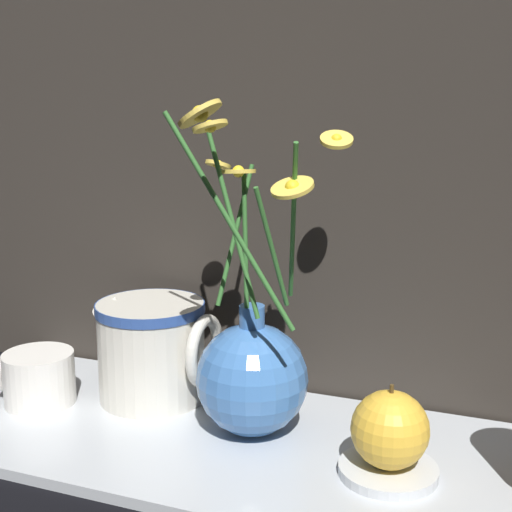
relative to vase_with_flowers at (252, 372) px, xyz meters
name	(u,v)px	position (x,y,z in m)	size (l,w,h in m)	color
ground_plane	(261,452)	(0.02, -0.02, -0.08)	(6.00, 6.00, 0.00)	black
shelf	(261,447)	(0.02, -0.02, -0.08)	(0.77, 0.29, 0.01)	#B2B7BC
vase_with_flowers	(252,372)	(0.00, 0.00, 0.00)	(0.17, 0.21, 0.36)	#3F72B7
yellow_mug	(39,377)	(-0.27, -0.02, -0.04)	(0.10, 0.09, 0.06)	silver
ceramic_pitcher	(153,346)	(-0.15, 0.04, 0.00)	(0.16, 0.13, 0.13)	beige
saucer_plate	(388,470)	(0.16, -0.04, -0.07)	(0.10, 0.10, 0.01)	silver
orange_fruit	(390,430)	(0.16, -0.04, -0.02)	(0.08, 0.08, 0.08)	gold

